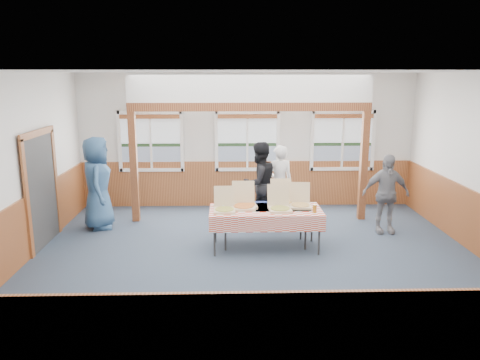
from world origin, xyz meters
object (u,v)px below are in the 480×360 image
Objects in this scene: table_right at (266,212)px; woman_white at (279,183)px; person_grey at (386,194)px; woman_black at (259,183)px; table_left at (265,210)px; man_blue at (97,183)px.

woman_white is at bearing 95.74° from table_right.
person_grey reaches higher than table_right.
woman_black reaches higher than table_right.
table_left is 0.81× the size of table_right.
person_grey is at bearing 131.15° from woman_black.
table_right is (0.00, -0.19, 0.01)m from table_left.
table_left is at bearing -119.08° from man_blue.
woman_white reaches higher than person_grey.
woman_white is 0.86× the size of man_blue.
woman_black reaches higher than woman_white.
woman_white is 0.94× the size of woman_black.
person_grey is at bearing 145.74° from woman_white.
person_grey is (2.05, -0.96, -0.02)m from woman_white.
table_left is 1.11× the size of person_grey.
person_grey is (2.51, -0.67, -0.08)m from woman_black.
table_right is 1.53m from woman_black.
table_right is 1.37× the size of person_grey.
table_left is at bearing 110.03° from table_right.
woman_black is at bearing -97.26° from man_blue.
woman_black is 2.60m from person_grey.
table_right is 1.87m from woman_white.
table_right is at bearing -161.70° from person_grey.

